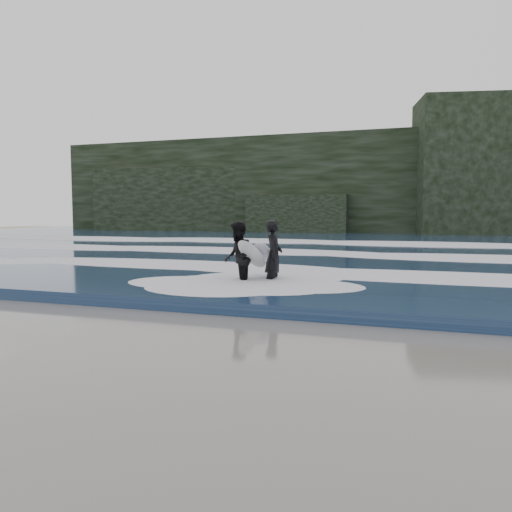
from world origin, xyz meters
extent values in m
plane|color=olive|center=(0.00, 0.00, 0.00)|extent=(120.00, 120.00, 0.00)
cube|color=navy|center=(0.00, 29.00, 0.15)|extent=(90.00, 52.00, 0.30)
cube|color=black|center=(0.00, 46.00, 5.00)|extent=(70.00, 9.00, 10.00)
ellipsoid|color=white|center=(0.00, 9.00, 0.40)|extent=(60.00, 3.20, 0.20)
ellipsoid|color=white|center=(0.00, 16.00, 0.42)|extent=(60.00, 4.00, 0.24)
ellipsoid|color=white|center=(0.00, 25.00, 0.45)|extent=(60.00, 4.80, 0.30)
imported|color=black|center=(0.03, 6.73, 1.00)|extent=(0.58, 0.79, 2.01)
ellipsoid|color=white|center=(-0.37, 6.78, 1.04)|extent=(1.12, 2.10, 0.85)
imported|color=black|center=(-0.83, 6.13, 0.98)|extent=(1.05, 1.17, 1.97)
ellipsoid|color=white|center=(-0.41, 6.13, 1.05)|extent=(0.70, 2.01, 1.00)
camera|label=1|loc=(4.09, -6.72, 2.20)|focal=35.00mm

